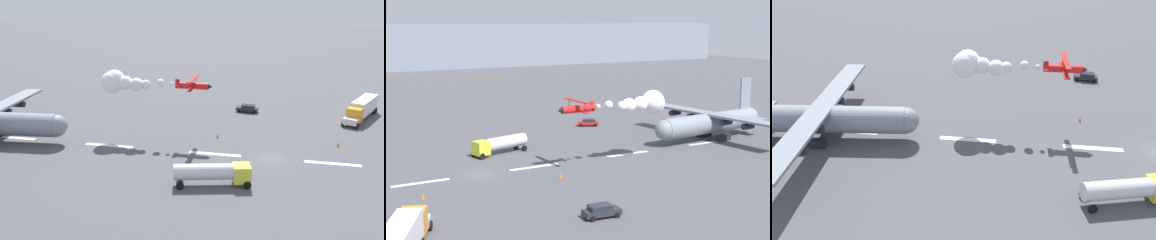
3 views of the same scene
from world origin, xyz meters
TOP-DOWN VIEW (x-y plane):
  - runway_stripe_4 at (8.61, 0.00)m, footprint 8.00×0.90m
  - runway_stripe_5 at (25.83, 0.00)m, footprint 8.00×0.90m
  - runway_stripe_6 at (43.05, 0.00)m, footprint 8.00×0.90m
  - cargo_transport_plane at (44.73, 2.03)m, footprint 24.87×32.37m
  - stunt_biplane_red at (25.08, -5.22)m, footprint 18.77×6.61m
  - fuel_tanker_truck at (7.13, 10.43)m, footprint 10.09×4.91m
  - followme_car_yellow at (5.73, -23.86)m, footprint 4.49×2.38m
  - traffic_cone_far at (9.30, -7.25)m, footprint 0.44×0.44m

SIDE VIEW (x-z plane):
  - runway_stripe_4 at x=8.61m, z-range 0.00..0.01m
  - runway_stripe_5 at x=25.83m, z-range 0.00..0.01m
  - runway_stripe_6 at x=43.05m, z-range 0.00..0.01m
  - traffic_cone_far at x=9.30m, z-range 0.00..0.75m
  - followme_car_yellow at x=5.73m, z-range 0.05..1.57m
  - fuel_tanker_truck at x=7.13m, z-range 0.30..3.20m
  - cargo_transport_plane at x=44.73m, z-range -2.21..8.78m
  - stunt_biplane_red at x=25.08m, z-range 7.32..11.27m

